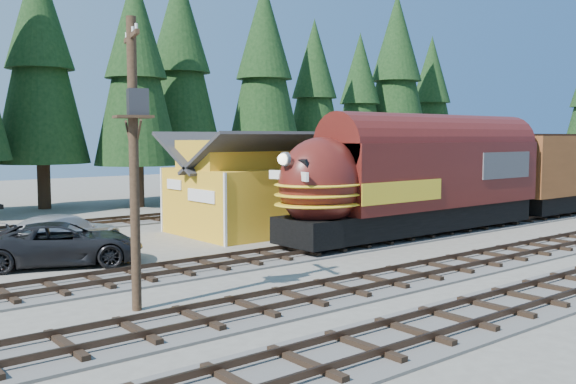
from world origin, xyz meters
TOP-DOWN VIEW (x-y plane):
  - ground at (0.00, 0.00)m, footprint 120.00×120.00m
  - track_siding at (10.00, 4.00)m, footprint 68.00×3.20m
  - track_spur at (-10.00, 18.00)m, footprint 32.00×3.20m
  - depot at (-0.00, 10.50)m, footprint 12.80×7.00m
  - conifer_backdrop at (3.25, 25.71)m, footprint 79.59×23.36m
  - locomotive at (2.76, 4.00)m, footprint 17.21×3.42m
  - utility_pole at (-13.90, 0.18)m, footprint 1.27×2.00m
  - pickup_truck_a at (-13.22, 8.06)m, footprint 6.68×4.88m
  - pickup_truck_b at (-12.20, 10.81)m, footprint 6.23×4.35m

SIDE VIEW (x-z plane):
  - ground at x=0.00m, z-range 0.00..0.00m
  - track_siding at x=10.00m, z-range -0.11..0.22m
  - track_spur at x=-10.00m, z-range -0.11..0.22m
  - pickup_truck_b at x=-12.20m, z-range 0.00..1.67m
  - pickup_truck_a at x=-13.22m, z-range 0.00..1.69m
  - locomotive at x=2.76m, z-range 0.37..5.05m
  - depot at x=0.00m, z-range 0.31..5.61m
  - utility_pole at x=-13.90m, z-range 0.60..8.99m
  - conifer_backdrop at x=3.25m, z-range 1.73..18.95m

